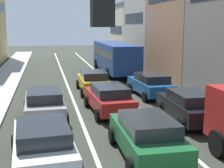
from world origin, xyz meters
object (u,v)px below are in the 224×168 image
object	(u,v)px
wagon_left_lane_second	(43,143)
coupe_centre_lane_fourth	(93,81)
sedan_centre_lane_second	(147,135)
wagon_right_lane_far	(151,84)
bus_mid_queue_primary	(115,55)
sedan_left_lane_third	(44,103)
sedan_right_lane_behind_truck	(189,105)
hatchback_centre_lane_third	(109,98)

from	to	relation	value
wagon_left_lane_second	coupe_centre_lane_fourth	distance (m)	11.72
sedan_centre_lane_second	wagon_left_lane_second	bearing A→B (deg)	91.29
wagon_right_lane_far	bus_mid_queue_primary	xyz separation A→B (m)	(-0.14, 10.23, 0.96)
sedan_left_lane_third	wagon_right_lane_far	xyz separation A→B (m)	(6.77, 3.77, 0.00)
coupe_centre_lane_fourth	sedan_right_lane_behind_truck	xyz separation A→B (m)	(3.43, -7.68, 0.00)
sedan_right_lane_behind_truck	wagon_right_lane_far	bearing A→B (deg)	1.78
hatchback_centre_lane_third	coupe_centre_lane_fourth	world-z (taller)	same
coupe_centre_lane_fourth	wagon_left_lane_second	bearing A→B (deg)	163.76
hatchback_centre_lane_third	bus_mid_queue_primary	distance (m)	13.96
coupe_centre_lane_fourth	bus_mid_queue_primary	bearing A→B (deg)	-21.68
wagon_right_lane_far	bus_mid_queue_primary	bearing A→B (deg)	-1.80
sedan_centre_lane_second	sedan_right_lane_behind_truck	distance (m)	4.81
hatchback_centre_lane_third	wagon_right_lane_far	world-z (taller)	same
sedan_left_lane_third	sedan_right_lane_behind_truck	xyz separation A→B (m)	(6.74, -1.85, 0.00)
sedan_left_lane_third	coupe_centre_lane_fourth	bearing A→B (deg)	-31.18
wagon_left_lane_second	sedan_right_lane_behind_truck	bearing A→B (deg)	-66.39
sedan_centre_lane_second	coupe_centre_lane_fourth	size ratio (longest dim) A/B	1.00
wagon_left_lane_second	hatchback_centre_lane_third	world-z (taller)	same
sedan_left_lane_third	coupe_centre_lane_fourth	world-z (taller)	same
wagon_left_lane_second	wagon_right_lane_far	xyz separation A→B (m)	(6.82, 9.18, 0.00)
coupe_centre_lane_fourth	bus_mid_queue_primary	xyz separation A→B (m)	(3.32, 8.17, 0.96)
coupe_centre_lane_fourth	bus_mid_queue_primary	distance (m)	8.87
sedan_centre_lane_second	hatchback_centre_lane_third	xyz separation A→B (m)	(-0.15, 5.86, 0.00)
sedan_right_lane_behind_truck	bus_mid_queue_primary	distance (m)	15.88
sedan_centre_lane_second	wagon_right_lane_far	size ratio (longest dim) A/B	0.99
bus_mid_queue_primary	sedan_left_lane_third	bearing A→B (deg)	155.17
hatchback_centre_lane_third	wagon_left_lane_second	bearing A→B (deg)	146.97
sedan_right_lane_behind_truck	bus_mid_queue_primary	world-z (taller)	bus_mid_queue_primary
sedan_centre_lane_second	sedan_right_lane_behind_truck	bearing A→B (deg)	-41.78
coupe_centre_lane_fourth	wagon_right_lane_far	xyz separation A→B (m)	(3.46, -2.05, 0.00)
sedan_centre_lane_second	coupe_centre_lane_fourth	bearing A→B (deg)	1.81
wagon_left_lane_second	coupe_centre_lane_fourth	bearing A→B (deg)	-20.67
coupe_centre_lane_fourth	sedan_right_lane_behind_truck	size ratio (longest dim) A/B	0.99
sedan_centre_lane_second	hatchback_centre_lane_third	bearing A→B (deg)	2.40
wagon_left_lane_second	sedan_centre_lane_second	bearing A→B (deg)	-93.67
sedan_centre_lane_second	bus_mid_queue_primary	bearing A→B (deg)	-8.28
coupe_centre_lane_fourth	bus_mid_queue_primary	size ratio (longest dim) A/B	0.41
sedan_centre_lane_second	coupe_centre_lane_fourth	xyz separation A→B (m)	(-0.16, 11.21, 0.00)
sedan_centre_lane_second	hatchback_centre_lane_third	world-z (taller)	same
sedan_right_lane_behind_truck	wagon_right_lane_far	world-z (taller)	same
wagon_right_lane_far	coupe_centre_lane_fourth	bearing A→B (deg)	56.74
sedan_right_lane_behind_truck	bus_mid_queue_primary	xyz separation A→B (m)	(-0.11, 15.85, 0.96)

